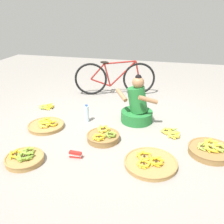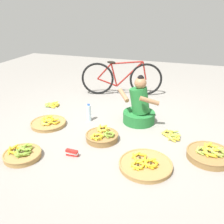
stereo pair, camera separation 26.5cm
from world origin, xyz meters
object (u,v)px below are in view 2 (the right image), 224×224
Objects in this scene: banana_basket_front_left at (102,136)px; banana_basket_back_left at (145,164)px; banana_basket_near_bicycle at (22,154)px; loose_bananas_mid_right at (52,105)px; banana_basket_front_center at (210,154)px; loose_bananas_front_right at (172,135)px; bicycle_leaning at (121,78)px; banana_basket_near_vendor at (48,123)px; vendor_woman_front at (139,108)px; water_bottle at (89,113)px; packet_carton_stack at (72,153)px.

banana_basket_back_left is at bearing -31.44° from banana_basket_front_left.
banana_basket_near_bicycle is 1.66× the size of loose_bananas_mid_right.
banana_basket_front_center reaches higher than banana_basket_near_bicycle.
banana_basket_back_left reaches higher than loose_bananas_front_right.
loose_bananas_mid_right is (-2.81, 0.89, -0.03)m from banana_basket_front_center.
banana_basket_front_left is at bearing 42.36° from banana_basket_near_bicycle.
bicycle_leaning is 5.20× the size of loose_bananas_front_right.
banana_basket_near_vendor is at bearing -62.99° from loose_bananas_mid_right.
banana_basket_front_center reaches higher than loose_bananas_mid_right.
vendor_woman_front is 0.48× the size of bicycle_leaning.
banana_basket_near_bicycle is 1.58× the size of water_bottle.
banana_basket_front_left is (0.29, -1.94, -0.30)m from bicycle_leaning.
banana_basket_near_bicycle is (-0.52, -2.68, -0.31)m from bicycle_leaning.
banana_basket_front_center reaches higher than loose_bananas_front_right.
banana_basket_front_center is at bearing 17.96° from banana_basket_near_bicycle.
banana_basket_near_vendor is at bearing 101.21° from banana_basket_near_bicycle.
banana_basket_front_center is at bearing 16.54° from packet_carton_stack.
banana_basket_back_left is 0.86m from banana_basket_front_center.
vendor_woman_front reaches higher than water_bottle.
bicycle_leaning is at bearing 78.93° from banana_basket_near_bicycle.
bicycle_leaning is at bearing 128.71° from loose_bananas_front_right.
bicycle_leaning is at bearing 98.38° from banana_basket_front_left.
banana_basket_near_bicycle is 2.10m from loose_bananas_front_right.
water_bottle is at bearing -165.04° from vendor_woman_front.
bicycle_leaning is 10.05× the size of packet_carton_stack.
bicycle_leaning is 2.75m from banana_basket_near_bicycle.
vendor_woman_front is 1.40× the size of banana_basket_front_center.
water_bottle is at bearing 101.19° from packet_carton_stack.
banana_basket_front_center is 1.76m from packet_carton_stack.
loose_bananas_front_right is (1.94, 0.24, -0.01)m from banana_basket_near_vendor.
banana_basket_near_vendor is at bearing -173.00° from loose_bananas_front_right.
banana_basket_back_left is 3.94× the size of packet_carton_stack.
packet_carton_stack is (-0.60, -1.24, -0.21)m from vendor_woman_front.
bicycle_leaning reaches higher than loose_bananas_front_right.
bicycle_leaning reaches higher than packet_carton_stack.
loose_bananas_mid_right is at bearing -135.37° from bicycle_leaning.
banana_basket_back_left is 1.81m from banana_basket_near_vendor.
packet_carton_stack reaches higher than loose_bananas_mid_right.
packet_carton_stack is at bearing -163.46° from banana_basket_front_center.
banana_basket_near_vendor reaches higher than loose_bananas_front_right.
loose_bananas_front_right is at bearing -11.86° from loose_bananas_mid_right.
banana_basket_near_bicycle is 0.92m from banana_basket_near_vendor.
loose_bananas_front_right is 1.48m from packet_carton_stack.
banana_basket_front_left reaches higher than packet_carton_stack.
vendor_woman_front is 0.83m from water_bottle.
banana_basket_near_vendor is (-0.18, 0.90, -0.01)m from banana_basket_near_bicycle.
banana_basket_front_left is 1.03m from loose_bananas_front_right.
loose_bananas_front_right is 1.93× the size of packet_carton_stack.
banana_basket_near_vendor is 1.95m from loose_bananas_front_right.
water_bottle reaches higher than loose_bananas_mid_right.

